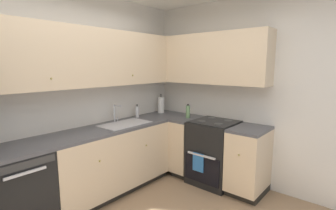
{
  "coord_description": "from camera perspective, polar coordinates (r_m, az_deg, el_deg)",
  "views": [
    {
      "loc": [
        -1.55,
        -1.42,
        1.71
      ],
      "look_at": [
        0.96,
        0.72,
        1.19
      ],
      "focal_mm": 26.9,
      "sensor_mm": 36.0,
      "label": 1
    }
  ],
  "objects": [
    {
      "name": "paper_towel_roll",
      "position": [
        4.31,
        -1.61,
        0.02
      ],
      "size": [
        0.11,
        0.11,
        0.33
      ],
      "color": "white",
      "rests_on": "countertop_back"
    },
    {
      "name": "sink",
      "position": [
        3.55,
        -9.69,
        -4.92
      ],
      "size": [
        0.69,
        0.4,
        0.1
      ],
      "color": "#B7B7BC",
      "rests_on": "countertop_back"
    },
    {
      "name": "upper_cabinets_back",
      "position": [
        3.35,
        -17.46,
        10.17
      ],
      "size": [
        2.59,
        0.34,
        0.72
      ],
      "color": "beige"
    },
    {
      "name": "countertop_right",
      "position": [
        3.62,
        12.15,
        -4.38
      ],
      "size": [
        0.6,
        1.35,
        0.03
      ],
      "color": "#4C4C51",
      "rests_on": "lower_cabinets_right"
    },
    {
      "name": "lower_cabinets_right",
      "position": [
        3.75,
        11.94,
        -11.07
      ],
      "size": [
        0.62,
        1.35,
        0.87
      ],
      "color": "beige",
      "rests_on": "ground_plane"
    },
    {
      "name": "dishwasher",
      "position": [
        3.08,
        -31.21,
        -16.87
      ],
      "size": [
        0.6,
        0.63,
        0.87
      ],
      "color": "black",
      "rests_on": "ground_plane"
    },
    {
      "name": "faucet",
      "position": [
        3.68,
        -11.83,
        -1.47
      ],
      "size": [
        0.07,
        0.16,
        0.26
      ],
      "color": "silver",
      "rests_on": "countertop_back"
    },
    {
      "name": "upper_cabinets_right",
      "position": [
        3.84,
        8.48,
        10.28
      ],
      "size": [
        0.32,
        1.9,
        0.72
      ],
      "color": "beige"
    },
    {
      "name": "countertop_back",
      "position": [
        3.42,
        -13.2,
        -5.17
      ],
      "size": [
        2.91,
        0.6,
        0.03
      ],
      "primitive_type": "cube",
      "color": "#4C4C51",
      "rests_on": "lower_cabinets_back"
    },
    {
      "name": "soap_bottle",
      "position": [
        3.95,
        -6.99,
        -1.51
      ],
      "size": [
        0.05,
        0.05,
        0.2
      ],
      "color": "silver",
      "rests_on": "countertop_back"
    },
    {
      "name": "oil_bottle",
      "position": [
        3.9,
        4.55,
        -1.47
      ],
      "size": [
        0.06,
        0.06,
        0.22
      ],
      "color": "#729E66",
      "rests_on": "countertop_right"
    },
    {
      "name": "wall_back",
      "position": [
        3.41,
        -22.17,
        1.76
      ],
      "size": [
        3.81,
        0.05,
        2.65
      ],
      "primitive_type": "cube",
      "color": "silver",
      "rests_on": "ground_plane"
    },
    {
      "name": "lower_cabinets_back",
      "position": [
        3.56,
        -12.93,
        -12.19
      ],
      "size": [
        1.71,
        0.62,
        0.87
      ],
      "color": "beige",
      "rests_on": "ground_plane"
    },
    {
      "name": "wall_right",
      "position": [
        3.74,
        17.88,
        2.57
      ],
      "size": [
        0.05,
        3.24,
        2.65
      ],
      "primitive_type": "cube",
      "color": "silver",
      "rests_on": "ground_plane"
    },
    {
      "name": "oven_range",
      "position": [
        3.81,
        10.37,
        -10.34
      ],
      "size": [
        0.68,
        0.62,
        1.06
      ],
      "color": "black",
      "rests_on": "ground_plane"
    }
  ]
}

